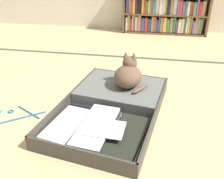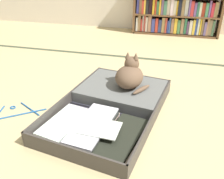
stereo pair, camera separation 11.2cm
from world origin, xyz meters
name	(u,v)px [view 1 (the left image)]	position (x,y,z in m)	size (l,w,h in m)	color
ground_plane	(124,124)	(0.00, 0.00, 0.00)	(10.00, 10.00, 0.00)	tan
tatami_border	(138,58)	(0.00, 1.22, 0.00)	(4.80, 0.05, 0.00)	#3D4833
bookshelf	(165,6)	(0.27, 2.26, 0.38)	(1.16, 0.24, 0.77)	brown
open_suitcase	(113,104)	(-0.10, 0.16, 0.04)	(0.79, 1.09, 0.10)	#3F3A36
black_cat	(129,75)	(-0.02, 0.36, 0.19)	(0.28, 0.27, 0.26)	brown
clothes_hanger	(13,117)	(-0.76, -0.06, 0.00)	(0.36, 0.31, 0.01)	#1E599B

